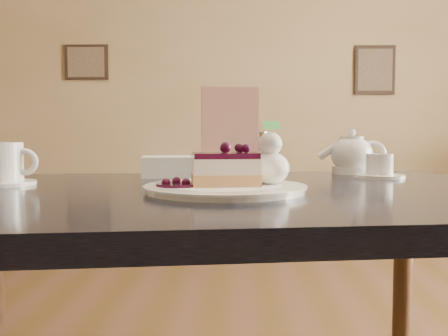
{
  "coord_description": "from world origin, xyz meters",
  "views": [
    {
      "loc": [
        0.26,
        -0.79,
        0.88
      ],
      "look_at": [
        0.23,
        0.07,
        0.82
      ],
      "focal_mm": 40.0,
      "sensor_mm": 36.0,
      "label": 1
    }
  ],
  "objects_px": {
    "dessert_plate": "(225,189)",
    "main_table": "(222,229)",
    "coffee_set": "(4,166)",
    "tea_set": "(357,158)",
    "cheesecake_slice": "(225,169)"
  },
  "relations": [
    {
      "from": "main_table",
      "to": "tea_set",
      "type": "height_order",
      "value": "tea_set"
    },
    {
      "from": "dessert_plate",
      "to": "tea_set",
      "type": "relative_size",
      "value": 1.22
    },
    {
      "from": "dessert_plate",
      "to": "coffee_set",
      "type": "bearing_deg",
      "value": 166.67
    },
    {
      "from": "tea_set",
      "to": "dessert_plate",
      "type": "bearing_deg",
      "value": -129.78
    },
    {
      "from": "main_table",
      "to": "coffee_set",
      "type": "height_order",
      "value": "coffee_set"
    },
    {
      "from": "dessert_plate",
      "to": "cheesecake_slice",
      "type": "height_order",
      "value": "cheesecake_slice"
    },
    {
      "from": "tea_set",
      "to": "main_table",
      "type": "bearing_deg",
      "value": -134.2
    },
    {
      "from": "cheesecake_slice",
      "to": "tea_set",
      "type": "xyz_separation_m",
      "value": [
        0.34,
        0.41,
        0.0
      ]
    },
    {
      "from": "main_table",
      "to": "cheesecake_slice",
      "type": "height_order",
      "value": "cheesecake_slice"
    },
    {
      "from": "main_table",
      "to": "dessert_plate",
      "type": "distance_m",
      "value": 0.1
    },
    {
      "from": "main_table",
      "to": "tea_set",
      "type": "distance_m",
      "value": 0.51
    },
    {
      "from": "dessert_plate",
      "to": "tea_set",
      "type": "height_order",
      "value": "tea_set"
    },
    {
      "from": "coffee_set",
      "to": "dessert_plate",
      "type": "bearing_deg",
      "value": -13.33
    },
    {
      "from": "main_table",
      "to": "cheesecake_slice",
      "type": "relative_size",
      "value": 9.94
    },
    {
      "from": "dessert_plate",
      "to": "main_table",
      "type": "bearing_deg",
      "value": 98.32
    }
  ]
}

